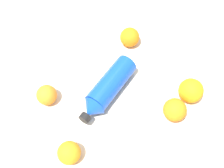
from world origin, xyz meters
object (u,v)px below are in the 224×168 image
Objects in this scene: orange_2 at (191,91)px; orange_3 at (130,37)px; orange_1 at (175,110)px; water_bottle at (108,89)px; orange_0 at (69,153)px; orange_4 at (47,95)px.

orange_2 is 1.12× the size of orange_3.
orange_3 is at bearing -88.68° from orange_1.
orange_2 is at bearing 122.29° from water_bottle.
water_bottle is 3.01× the size of orange_2.
orange_0 is 0.22m from orange_4.
water_bottle reaches higher than orange_4.
water_bottle is at bearing 163.99° from orange_4.
orange_3 is at bearing -165.12° from water_bottle.
orange_0 is at bearing 1.18° from orange_1.
orange_3 is 1.08× the size of orange_4.
water_bottle is 0.28m from orange_2.
orange_0 is 0.85× the size of orange_2.
orange_2 is at bearing -173.58° from orange_0.
water_bottle is 3.36× the size of orange_3.
orange_0 reaches higher than orange_4.
orange_2 reaches higher than orange_4.
orange_0 is (0.19, 0.16, -0.00)m from water_bottle.
orange_3 is (-0.16, -0.19, -0.00)m from water_bottle.
water_bottle reaches higher than orange_0.
orange_1 is (-0.17, 0.15, -0.00)m from water_bottle.
orange_1 is 0.34m from orange_3.
orange_3 is (-0.35, -0.35, 0.00)m from orange_0.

